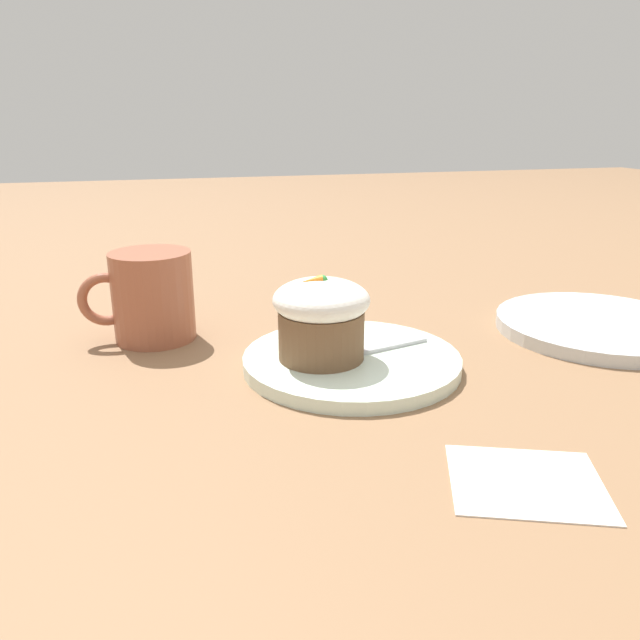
{
  "coord_description": "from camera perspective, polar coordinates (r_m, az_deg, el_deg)",
  "views": [
    {
      "loc": [
        0.18,
        0.55,
        0.24
      ],
      "look_at": [
        0.03,
        -0.0,
        0.05
      ],
      "focal_mm": 35.0,
      "sensor_mm": 36.0,
      "label": 1
    }
  ],
  "objects": [
    {
      "name": "ground_plane",
      "position": [
        0.63,
        2.89,
        -4.31
      ],
      "size": [
        4.0,
        4.0,
        0.0
      ],
      "primitive_type": "plane",
      "color": "#846042"
    },
    {
      "name": "dessert_plate",
      "position": [
        0.63,
        2.9,
        -3.75
      ],
      "size": [
        0.22,
        0.22,
        0.01
      ],
      "color": "silver",
      "rests_on": "ground_plane"
    },
    {
      "name": "carrot_cake",
      "position": [
        0.61,
        -0.0,
        0.42
      ],
      "size": [
        0.09,
        0.09,
        0.08
      ],
      "color": "brown",
      "rests_on": "dessert_plate"
    },
    {
      "name": "spoon",
      "position": [
        0.62,
        2.93,
        -3.04
      ],
      "size": [
        0.13,
        0.05,
        0.01
      ],
      "color": "#B7B7BC",
      "rests_on": "dessert_plate"
    },
    {
      "name": "coffee_cup",
      "position": [
        0.72,
        -15.2,
        2.12
      ],
      "size": [
        0.13,
        0.09,
        0.1
      ],
      "color": "#9E563D",
      "rests_on": "ground_plane"
    },
    {
      "name": "side_plate",
      "position": [
        0.8,
        24.15,
        -0.47
      ],
      "size": [
        0.23,
        0.23,
        0.02
      ],
      "color": "silver",
      "rests_on": "ground_plane"
    },
    {
      "name": "paper_napkin",
      "position": [
        0.47,
        18.34,
        -13.82
      ],
      "size": [
        0.13,
        0.12,
        0.0
      ],
      "color": "white",
      "rests_on": "ground_plane"
    }
  ]
}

